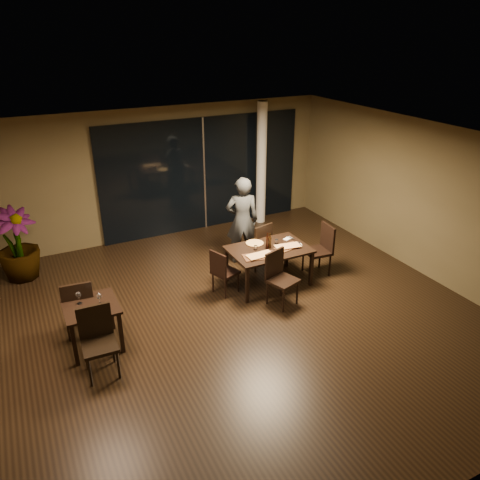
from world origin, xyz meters
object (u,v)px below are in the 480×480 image
chair_side_far (79,305)px  potted_plant (17,245)px  main_table (269,252)px  side_table (91,312)px  chair_side_near (98,337)px  chair_main_left (222,270)px  bottle_a (267,242)px  diner (242,221)px  chair_main_near (279,275)px  bottle_c (267,240)px  chair_main_far (259,243)px  bottle_b (270,241)px  chair_main_right (321,247)px

chair_side_far → potted_plant: 2.61m
main_table → potted_plant: 4.89m
side_table → chair_side_near: chair_side_near is taller
chair_main_left → bottle_a: 1.00m
chair_main_left → bottle_a: bearing=-111.0°
diner → chair_side_far: bearing=37.7°
main_table → chair_main_near: bearing=-104.5°
chair_main_near → chair_side_near: size_ratio=0.97×
bottle_c → chair_main_far: bearing=76.2°
main_table → chair_main_near: size_ratio=1.50×
bottle_b → diner: bearing=92.8°
chair_main_far → bottle_a: size_ratio=3.71×
chair_main_right → bottle_b: 1.18m
bottle_b → bottle_c: bearing=112.5°
chair_main_left → chair_side_far: (-2.57, -0.16, 0.07)m
chair_main_near → chair_side_near: bearing=169.2°
chair_side_near → potted_plant: bearing=105.5°
bottle_b → main_table: bearing=-143.7°
side_table → bottle_a: bearing=8.7°
side_table → bottle_a: bottle_a is taller
main_table → chair_main_right: 1.17m
diner → bottle_c: 1.00m
chair_main_near → chair_main_right: (1.33, 0.58, 0.02)m
side_table → chair_main_near: (3.22, -0.18, -0.06)m
chair_main_near → chair_main_left: 1.06m
chair_main_far → chair_main_left: bearing=14.8°
side_table → chair_side_near: 0.61m
bottle_c → side_table: bearing=-170.5°
chair_main_near → bottle_b: bearing=55.5°
chair_main_left → bottle_a: size_ratio=3.32×
bottle_b → bottle_a: bearing=-178.7°
main_table → potted_plant: size_ratio=1.03×
chair_side_far → diner: diner is taller
main_table → chair_main_far: 0.66m
chair_side_near → potted_plant: (-0.83, 3.50, 0.15)m
chair_main_left → chair_side_far: chair_side_far is taller
chair_side_far → chair_side_near: chair_side_near is taller
potted_plant → diner: bearing=-17.2°
bottle_a → potted_plant: bearing=150.7°
bottle_b → bottle_c: 0.06m
potted_plant → bottle_c: 4.86m
chair_main_far → bottle_a: (-0.17, -0.62, 0.33)m
side_table → chair_main_near: size_ratio=0.80×
main_table → chair_main_right: chair_main_right is taller
chair_main_right → diner: size_ratio=0.56×
bottle_a → bottle_b: bearing=1.3°
bottle_a → bottle_b: size_ratio=0.91×
chair_main_right → bottle_a: chair_main_right is taller
main_table → chair_main_far: (0.14, 0.64, -0.12)m
chair_main_left → chair_main_right: size_ratio=0.86×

